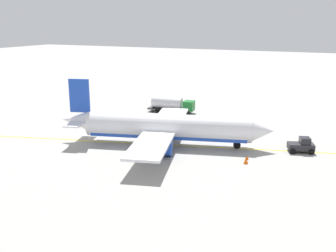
{
  "coord_description": "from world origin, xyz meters",
  "views": [
    {
      "loc": [
        23.96,
        -51.64,
        18.37
      ],
      "look_at": [
        0.0,
        0.0,
        3.0
      ],
      "focal_mm": 41.65,
      "sensor_mm": 36.0,
      "label": 1
    }
  ],
  "objects_px": {
    "airplane": "(165,128)",
    "refueling_worker": "(163,116)",
    "safety_cone_nose": "(247,158)",
    "safety_cone_wingtip": "(246,161)",
    "fuel_tanker": "(172,104)",
    "pushback_tug": "(302,145)"
  },
  "relations": [
    {
      "from": "fuel_tanker",
      "to": "safety_cone_wingtip",
      "type": "relative_size",
      "value": 13.2
    },
    {
      "from": "airplane",
      "to": "refueling_worker",
      "type": "xyz_separation_m",
      "value": [
        -6.78,
        13.62,
        -1.91
      ]
    },
    {
      "from": "refueling_worker",
      "to": "safety_cone_wingtip",
      "type": "height_order",
      "value": "refueling_worker"
    },
    {
      "from": "fuel_tanker",
      "to": "safety_cone_wingtip",
      "type": "distance_m",
      "value": 31.64
    },
    {
      "from": "fuel_tanker",
      "to": "refueling_worker",
      "type": "distance_m",
      "value": 6.96
    },
    {
      "from": "fuel_tanker",
      "to": "safety_cone_wingtip",
      "type": "height_order",
      "value": "fuel_tanker"
    },
    {
      "from": "refueling_worker",
      "to": "safety_cone_wingtip",
      "type": "distance_m",
      "value": 25.99
    },
    {
      "from": "airplane",
      "to": "fuel_tanker",
      "type": "height_order",
      "value": "airplane"
    },
    {
      "from": "airplane",
      "to": "refueling_worker",
      "type": "distance_m",
      "value": 15.33
    },
    {
      "from": "fuel_tanker",
      "to": "pushback_tug",
      "type": "height_order",
      "value": "fuel_tanker"
    },
    {
      "from": "safety_cone_nose",
      "to": "safety_cone_wingtip",
      "type": "distance_m",
      "value": 1.59
    },
    {
      "from": "fuel_tanker",
      "to": "refueling_worker",
      "type": "height_order",
      "value": "fuel_tanker"
    },
    {
      "from": "airplane",
      "to": "safety_cone_nose",
      "type": "xyz_separation_m",
      "value": [
        13.05,
        -1.32,
        -2.44
      ]
    },
    {
      "from": "airplane",
      "to": "pushback_tug",
      "type": "height_order",
      "value": "airplane"
    },
    {
      "from": "safety_cone_nose",
      "to": "safety_cone_wingtip",
      "type": "bearing_deg",
      "value": -81.11
    },
    {
      "from": "fuel_tanker",
      "to": "pushback_tug",
      "type": "distance_m",
      "value": 31.43
    },
    {
      "from": "safety_cone_wingtip",
      "to": "fuel_tanker",
      "type": "bearing_deg",
      "value": 132.57
    },
    {
      "from": "safety_cone_nose",
      "to": "safety_cone_wingtip",
      "type": "height_order",
      "value": "safety_cone_wingtip"
    },
    {
      "from": "fuel_tanker",
      "to": "safety_cone_nose",
      "type": "relative_size",
      "value": 16.8
    },
    {
      "from": "safety_cone_nose",
      "to": "airplane",
      "type": "bearing_deg",
      "value": 174.22
    },
    {
      "from": "pushback_tug",
      "to": "safety_cone_nose",
      "type": "xyz_separation_m",
      "value": [
        -6.36,
        -6.52,
        -0.71
      ]
    },
    {
      "from": "pushback_tug",
      "to": "refueling_worker",
      "type": "relative_size",
      "value": 2.37
    }
  ]
}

